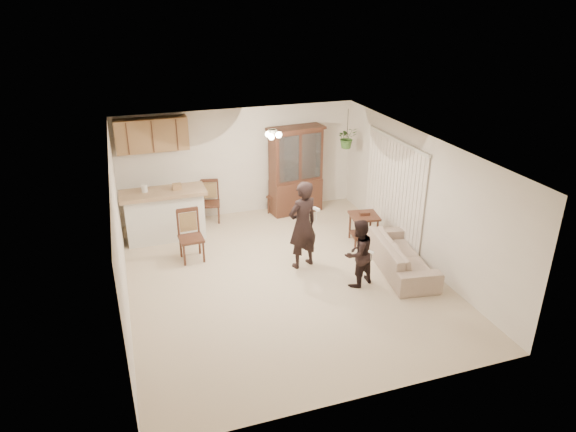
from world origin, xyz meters
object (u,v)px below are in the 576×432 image
object	(u,v)px
adult	(303,223)
side_table	(363,228)
child	(358,251)
chair_hutch_right	(279,202)
chair_bar	(192,246)
chair_hutch_left	(211,210)
china_hutch	(296,171)
sofa	(401,252)

from	to	relation	value
adult	side_table	size ratio (longest dim) A/B	2.61
child	chair_hutch_right	bearing A→B (deg)	-105.22
adult	chair_bar	world-z (taller)	adult
child	adult	bearing A→B (deg)	-75.26
adult	chair_hutch_left	xyz separation A→B (m)	(-1.28, 2.64, -0.63)
chair_hutch_left	chair_bar	bearing A→B (deg)	-100.73
china_hutch	sofa	bearing A→B (deg)	-81.08
child	chair_hutch_left	bearing A→B (deg)	-82.27
chair_bar	sofa	bearing A→B (deg)	-26.82
chair_hutch_right	adult	bearing A→B (deg)	46.43
child	side_table	size ratio (longest dim) A/B	1.95
child	chair_bar	size ratio (longest dim) A/B	1.31
adult	china_hutch	distance (m)	2.68
china_hutch	adult	bearing A→B (deg)	-113.76
child	china_hutch	bearing A→B (deg)	-111.93
side_table	chair_hutch_left	bearing A→B (deg)	143.66
china_hutch	chair_hutch_left	bearing A→B (deg)	170.57
sofa	chair_hutch_right	world-z (taller)	chair_hutch_right
sofa	chair_bar	bearing A→B (deg)	74.77
side_table	chair_bar	xyz separation A→B (m)	(-3.53, 0.36, -0.03)
sofa	chair_hutch_right	size ratio (longest dim) A/B	1.95
chair_bar	chair_hutch_right	bearing A→B (deg)	33.09
child	chair_hutch_right	world-z (taller)	child
chair_hutch_right	side_table	bearing A→B (deg)	84.79
china_hutch	chair_bar	distance (m)	3.28
chair_bar	adult	bearing A→B (deg)	-27.65
child	china_hutch	world-z (taller)	china_hutch
adult	chair_hutch_right	distance (m)	2.69
china_hutch	chair_bar	xyz separation A→B (m)	(-2.73, -1.66, -0.73)
sofa	child	bearing A→B (deg)	111.84
china_hutch	chair_hutch_left	xyz separation A→B (m)	(-2.03, 0.07, -0.75)
adult	chair_hutch_left	distance (m)	3.00
chair_hutch_left	sofa	bearing A→B (deg)	-37.18
sofa	side_table	xyz separation A→B (m)	(-0.16, 1.28, -0.04)
sofa	chair_hutch_right	xyz separation A→B (m)	(-1.38, 3.32, -0.10)
adult	chair_hutch_right	size ratio (longest dim) A/B	1.87
sofa	chair_bar	xyz separation A→B (m)	(-3.69, 1.64, -0.08)
side_table	chair_bar	bearing A→B (deg)	174.25
adult	china_hutch	size ratio (longest dim) A/B	0.87
sofa	side_table	world-z (taller)	sofa
sofa	chair_bar	distance (m)	4.04
china_hutch	chair_hutch_left	distance (m)	2.17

